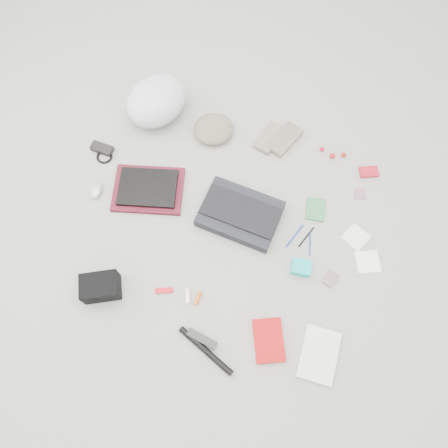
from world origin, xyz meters
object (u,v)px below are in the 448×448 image
(bike_helmet, at_px, (156,101))
(camera_bag, at_px, (101,287))
(book_red, at_px, (269,340))
(accordion_wallet, at_px, (301,268))
(messenger_bag, at_px, (240,214))
(laptop, at_px, (148,188))

(bike_helmet, distance_m, camera_bag, 1.05)
(camera_bag, xyz_separation_m, book_red, (0.82, -0.02, -0.05))
(book_red, bearing_deg, accordion_wallet, 59.16)
(messenger_bag, height_order, laptop, messenger_bag)
(book_red, distance_m, accordion_wallet, 0.38)
(book_red, bearing_deg, camera_bag, 158.58)
(laptop, distance_m, book_red, 0.98)
(laptop, relative_size, book_red, 1.50)
(laptop, bearing_deg, bike_helmet, 90.56)
(camera_bag, relative_size, book_red, 0.87)
(laptop, bearing_deg, book_red, -48.41)
(messenger_bag, relative_size, book_red, 1.97)
(laptop, relative_size, accordion_wallet, 3.21)
(messenger_bag, distance_m, camera_bag, 0.77)
(messenger_bag, bearing_deg, camera_bag, -127.08)
(messenger_bag, xyz_separation_m, accordion_wallet, (0.36, -0.19, -0.01))
(messenger_bag, xyz_separation_m, laptop, (-0.50, 0.01, 0.00))
(laptop, xyz_separation_m, camera_bag, (-0.03, -0.57, 0.02))
(messenger_bag, height_order, bike_helmet, bike_helmet)
(messenger_bag, relative_size, accordion_wallet, 4.20)
(bike_helmet, xyz_separation_m, book_red, (0.90, -1.07, -0.10))
(bike_helmet, relative_size, accordion_wallet, 3.91)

